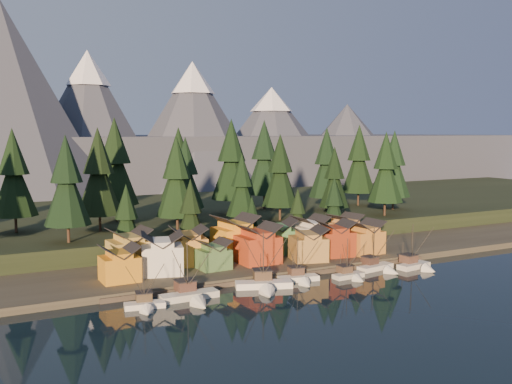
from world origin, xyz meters
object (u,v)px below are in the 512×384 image
boat_0 (145,298)px  house_front_0 (120,262)px  boat_1 (192,289)px  boat_5 (379,262)px  house_back_0 (129,248)px  house_back_1 (188,245)px  boat_3 (300,273)px  house_front_1 (162,252)px  boat_2 (265,278)px  boat_4 (351,270)px  boat_6 (417,259)px

boat_0 → house_front_0: bearing=102.0°
boat_1 → boat_5: bearing=2.2°
house_back_0 → house_back_1: bearing=-10.8°
boat_3 → house_back_1: bearing=141.5°
house_front_1 → house_back_1: size_ratio=1.17×
boat_2 → boat_4: bearing=16.7°
boat_6 → house_front_1: 59.59m
house_front_0 → house_back_0: 9.76m
house_back_0 → boat_2: bearing=-51.8°
boat_6 → house_back_1: 53.97m
boat_2 → house_front_0: boat_2 is taller
boat_1 → boat_5: boat_1 is taller
boat_4 → house_front_1: bearing=152.4°
boat_0 → house_back_1: bearing=63.7°
boat_1 → boat_3: boat_1 is taller
boat_3 → boat_4: bearing=-3.4°
boat_5 → house_front_1: (-47.80, 14.82, 4.19)m
house_back_0 → house_back_1: house_back_0 is taller
boat_5 → house_front_1: size_ratio=1.04×
house_back_0 → house_back_1: size_ratio=1.03×
boat_2 → house_back_0: (-21.88, 23.39, 4.06)m
house_back_1 → boat_6: bearing=-17.2°
house_front_1 → boat_4: bearing=-10.9°
boat_0 → boat_2: (25.64, 1.57, 0.28)m
boat_0 → house_front_0: (-0.58, 16.27, 3.39)m
boat_3 → boat_6: 30.80m
boat_4 → boat_6: 19.31m
boat_2 → house_front_0: 30.22m
boat_0 → boat_5: bearing=13.4°
boat_3 → house_back_1: house_back_1 is taller
boat_1 → house_back_1: size_ratio=1.43×
boat_6 → house_front_0: bearing=158.5°
boat_6 → house_front_0: size_ratio=1.53×
boat_6 → house_back_0: (-62.13, 24.52, 4.02)m
boat_1 → boat_6: (56.48, -0.54, 0.14)m
boat_4 → boat_5: bearing=14.0°
boat_5 → boat_6: boat_6 is taller
boat_1 → house_back_1: (7.86, 22.58, 3.91)m
boat_2 → boat_4: 20.97m
boat_3 → house_front_1: house_front_1 is taller
boat_6 → boat_5: bearing=153.4°
boat_0 → boat_5: (56.96, 3.43, -0.00)m
boat_3 → house_front_1: bearing=160.1°
boat_0 → boat_3: boat_3 is taller
house_back_0 → boat_6: bearing=-26.4°
boat_3 → boat_4: (11.37, -2.75, -0.06)m
boat_4 → house_front_0: (-47.16, 15.85, 3.46)m
house_front_1 → boat_2: bearing=-30.7°
boat_2 → house_back_1: 23.84m
boat_5 → boat_4: bearing=-173.1°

